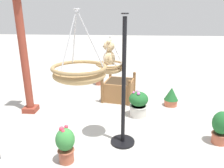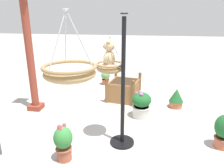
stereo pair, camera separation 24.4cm
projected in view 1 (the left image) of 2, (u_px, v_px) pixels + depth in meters
The scene contains 12 objects.
ground_plane at pixel (113, 138), 4.14m from camera, with size 40.00×40.00×0.00m, color #ADAAA3.
display_pole_central at pixel (123, 108), 3.76m from camera, with size 0.44×0.44×2.29m.
hanging_basket_with_teddy at pixel (110, 67), 3.71m from camera, with size 0.48×0.48×0.64m.
teddy_bear at pixel (108, 56), 3.64m from camera, with size 0.33×0.30×0.48m.
hanging_basket_left_high at pixel (80, 73), 2.15m from camera, with size 0.56×0.56×0.70m.
greenhouse_pillar_far_back at pixel (24, 56), 4.82m from camera, with size 0.33×0.33×2.85m.
wooden_planter_box at pixel (119, 89), 5.94m from camera, with size 0.99×0.93×0.70m.
potted_plant_fern_front at pixel (171, 97), 5.50m from camera, with size 0.35×0.35×0.49m.
potted_plant_tall_leafy at pixel (221, 127), 3.87m from camera, with size 0.32×0.32×0.63m.
potted_plant_bushy_green at pixel (99, 78), 7.14m from camera, with size 0.29×0.29×0.48m.
potted_plant_small_succulent at pixel (138, 103), 4.93m from camera, with size 0.44×0.44×0.63m.
potted_plant_broad_leaf at pixel (65, 144), 3.38m from camera, with size 0.30×0.30×0.63m.
Camera 1 is at (-3.59, -0.28, 2.28)m, focal length 34.48 mm.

